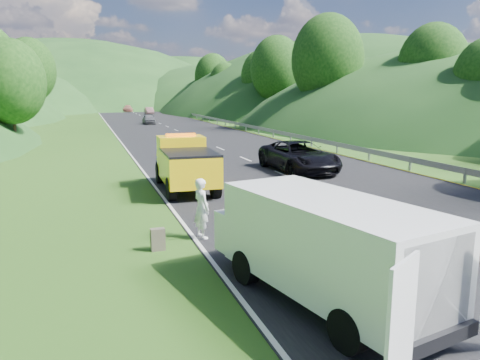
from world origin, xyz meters
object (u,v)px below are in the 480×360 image
object	(u,v)px
worker	(350,305)
white_van	(323,244)
suitcase	(158,239)
tow_truck	(185,164)
passing_suv	(299,171)
spare_tire	(390,335)
woman	(202,238)
child	(257,258)

from	to	relation	value
worker	white_van	bearing A→B (deg)	158.29
worker	suitcase	world-z (taller)	worker
white_van	suitcase	xyz separation A→B (m)	(-2.78, 4.30, -0.95)
tow_truck	suitcase	bearing A→B (deg)	-105.02
tow_truck	white_van	distance (m)	12.05
white_van	passing_suv	world-z (taller)	white_van
tow_truck	spare_tire	xyz separation A→B (m)	(0.89, -13.70, -1.19)
suitcase	passing_suv	bearing A→B (deg)	48.69
white_van	woman	world-z (taller)	white_van
worker	spare_tire	world-z (taller)	worker
child	worker	size ratio (longest dim) A/B	0.55
woman	tow_truck	bearing A→B (deg)	-23.21
tow_truck	woman	xyz separation A→B (m)	(-0.98, -7.08, -1.19)
white_van	spare_tire	world-z (taller)	white_van
passing_suv	woman	bearing A→B (deg)	-130.40
child	white_van	bearing A→B (deg)	-29.90
woman	worker	size ratio (longest dim) A/B	0.94
woman	spare_tire	world-z (taller)	woman
spare_tire	white_van	bearing A→B (deg)	107.27
white_van	worker	bearing A→B (deg)	-47.72
tow_truck	child	size ratio (longest dim) A/B	5.40
white_van	suitcase	bearing A→B (deg)	110.91
child	tow_truck	bearing A→B (deg)	142.13
tow_truck	woman	bearing A→B (deg)	-95.71
worker	spare_tire	distance (m)	1.31
white_van	woman	xyz separation A→B (m)	(-1.36, 4.97, -1.27)
spare_tire	tow_truck	bearing A→B (deg)	93.71
white_van	passing_suv	size ratio (longest dim) A/B	1.14
white_van	passing_suv	distance (m)	16.33
white_van	worker	distance (m)	1.40
woman	white_van	bearing A→B (deg)	179.97
spare_tire	woman	bearing A→B (deg)	105.77
white_van	worker	xyz separation A→B (m)	(0.48, -0.35, -1.27)
white_van	suitcase	size ratio (longest dim) A/B	10.70
spare_tire	passing_suv	world-z (taller)	passing_suv
worker	passing_suv	size ratio (longest dim) A/B	0.33
tow_truck	worker	size ratio (longest dim) A/B	2.97
child	worker	world-z (taller)	worker
tow_truck	worker	distance (m)	12.48
worker	passing_suv	bearing A→B (deg)	82.37
woman	child	size ratio (longest dim) A/B	1.71
woman	passing_suv	bearing A→B (deg)	-53.81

